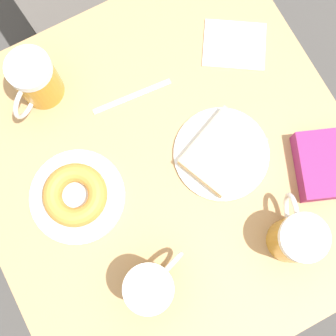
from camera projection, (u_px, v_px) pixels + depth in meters
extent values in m
plane|color=#474442|center=(168.00, 209.00, 1.78)|extent=(8.00, 8.00, 0.00)
cube|color=tan|center=(168.00, 171.00, 1.04)|extent=(0.82, 0.85, 0.03)
cylinder|color=black|center=(5.00, 141.00, 1.45)|extent=(0.04, 0.04, 0.74)
cylinder|color=black|center=(213.00, 38.00, 1.51)|extent=(0.04, 0.04, 0.74)
cylinder|color=#514C47|center=(74.00, 82.00, 1.64)|extent=(0.03, 0.03, 0.44)
cylinder|color=#514C47|center=(157.00, 30.00, 1.68)|extent=(0.03, 0.03, 0.44)
cylinder|color=#514C47|center=(23.00, 7.00, 1.70)|extent=(0.03, 0.03, 0.44)
cylinder|color=white|center=(221.00, 154.00, 1.02)|extent=(0.21, 0.21, 0.01)
cube|color=#D1B27F|center=(222.00, 152.00, 1.00)|extent=(0.19, 0.17, 0.03)
cylinder|color=white|center=(77.00, 197.00, 1.00)|extent=(0.21, 0.21, 0.01)
torus|color=#D18938|center=(75.00, 195.00, 0.98)|extent=(0.14, 0.14, 0.04)
cylinder|color=#C68C23|center=(37.00, 81.00, 1.00)|extent=(0.09, 0.09, 0.11)
cylinder|color=white|center=(28.00, 68.00, 0.94)|extent=(0.09, 0.09, 0.02)
torus|color=silver|center=(25.00, 100.00, 0.98)|extent=(0.07, 0.06, 0.08)
cylinder|color=#C68C23|center=(150.00, 287.00, 0.92)|extent=(0.09, 0.09, 0.11)
cylinder|color=white|center=(148.00, 289.00, 0.85)|extent=(0.09, 0.09, 0.02)
torus|color=silver|center=(168.00, 268.00, 0.91)|extent=(0.08, 0.04, 0.08)
cylinder|color=#C68C23|center=(295.00, 239.00, 0.94)|extent=(0.09, 0.09, 0.11)
cylinder|color=white|center=(304.00, 238.00, 0.87)|extent=(0.09, 0.09, 0.02)
torus|color=silver|center=(292.00, 213.00, 0.94)|extent=(0.04, 0.08, 0.08)
cube|color=white|center=(234.00, 45.00, 1.08)|extent=(0.18, 0.17, 0.00)
cube|color=silver|center=(132.00, 97.00, 1.05)|extent=(0.19, 0.03, 0.00)
cube|color=#8C2366|center=(325.00, 165.00, 1.00)|extent=(0.16, 0.18, 0.05)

